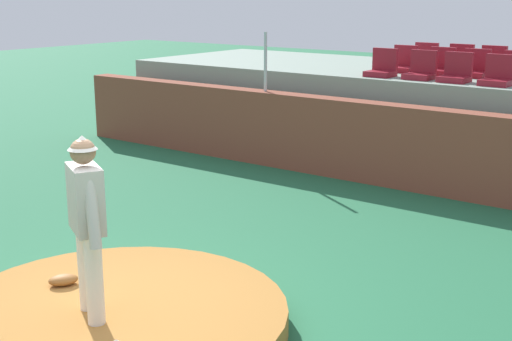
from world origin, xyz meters
TOP-DOWN VIEW (x-y plane):
  - ground_plane at (0.00, 0.00)m, footprint 60.00×60.00m
  - pitchers_mound at (0.00, 0.00)m, footprint 3.35×3.35m
  - pitcher at (-0.04, -0.24)m, footprint 0.69×0.45m
  - fielding_glove at (-0.84, 0.05)m, footprint 0.33×0.36m
  - brick_barrier at (0.00, 6.49)m, footprint 15.06×0.40m
  - fence_post_left at (-2.93, 6.49)m, footprint 0.06×0.06m
  - bleacher_platform at (0.00, 8.97)m, footprint 13.88×3.91m
  - stadium_chair_0 at (-1.06, 7.53)m, footprint 0.48×0.44m
  - stadium_chair_1 at (-0.32, 7.56)m, footprint 0.48×0.44m
  - stadium_chair_2 at (0.32, 7.55)m, footprint 0.48×0.44m
  - stadium_chair_3 at (1.05, 7.53)m, footprint 0.48×0.44m
  - stadium_chair_4 at (-1.07, 8.43)m, footprint 0.48×0.44m
  - stadium_chair_5 at (-0.32, 8.42)m, footprint 0.48×0.44m
  - stadium_chair_6 at (0.33, 8.43)m, footprint 0.48×0.44m
  - stadium_chair_8 at (-1.04, 9.31)m, footprint 0.48×0.44m
  - stadium_chair_9 at (-0.32, 9.37)m, footprint 0.48×0.44m
  - stadium_chair_10 at (0.33, 9.34)m, footprint 0.48×0.44m

SIDE VIEW (x-z plane):
  - ground_plane at x=0.00m, z-range 0.00..0.00m
  - pitchers_mound at x=0.00m, z-range 0.00..0.26m
  - fielding_glove at x=-0.84m, z-range 0.26..0.37m
  - brick_barrier at x=0.00m, z-range 0.00..1.38m
  - bleacher_platform at x=0.00m, z-range 0.00..1.70m
  - pitcher at x=-0.04m, z-range 0.40..2.12m
  - stadium_chair_0 at x=-1.06m, z-range 1.61..2.11m
  - stadium_chair_1 at x=-0.32m, z-range 1.61..2.11m
  - stadium_chair_2 at x=0.32m, z-range 1.61..2.11m
  - stadium_chair_3 at x=1.05m, z-range 1.61..2.11m
  - stadium_chair_4 at x=-1.07m, z-range 1.61..2.11m
  - stadium_chair_5 at x=-0.32m, z-range 1.61..2.11m
  - stadium_chair_6 at x=0.33m, z-range 1.61..2.11m
  - stadium_chair_8 at x=-1.04m, z-range 1.61..2.11m
  - stadium_chair_9 at x=-0.32m, z-range 1.61..2.11m
  - stadium_chair_10 at x=0.33m, z-range 1.61..2.11m
  - fence_post_left at x=-2.93m, z-range 1.38..2.48m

